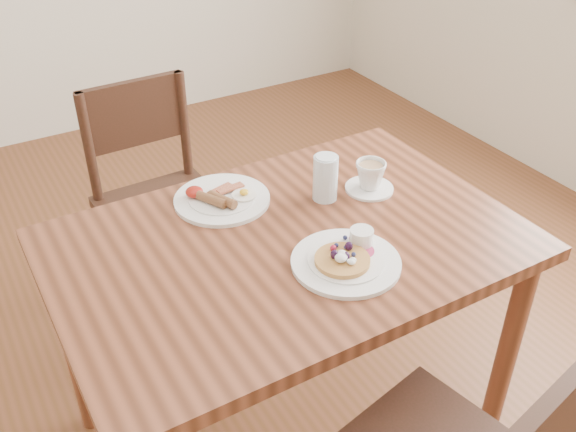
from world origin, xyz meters
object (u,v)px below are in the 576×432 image
at_px(pancake_plate, 347,259).
at_px(breakfast_plate, 221,198).
at_px(water_glass, 325,178).
at_px(dining_table, 288,268).
at_px(teacup_saucer, 370,177).
at_px(chair_far, 157,195).

distance_m(pancake_plate, breakfast_plate, 0.43).
xyz_separation_m(pancake_plate, water_glass, (0.12, 0.28, 0.05)).
bearing_deg(dining_table, pancake_plate, -66.01).
distance_m(breakfast_plate, teacup_saucer, 0.43).
distance_m(breakfast_plate, water_glass, 0.30).
bearing_deg(breakfast_plate, teacup_saucer, -21.74).
height_order(pancake_plate, teacup_saucer, teacup_saucer).
relative_size(breakfast_plate, teacup_saucer, 1.93).
height_order(dining_table, pancake_plate, pancake_plate).
bearing_deg(teacup_saucer, water_glass, 168.77).
xyz_separation_m(pancake_plate, teacup_saucer, (0.25, 0.25, 0.03)).
height_order(dining_table, breakfast_plate, breakfast_plate).
relative_size(dining_table, breakfast_plate, 4.44).
height_order(chair_far, teacup_saucer, chair_far).
distance_m(pancake_plate, teacup_saucer, 0.36).
xyz_separation_m(chair_far, pancake_plate, (0.16, -0.94, 0.27)).
bearing_deg(breakfast_plate, pancake_plate, -70.51).
height_order(dining_table, water_glass, water_glass).
xyz_separation_m(chair_far, teacup_saucer, (0.42, -0.69, 0.30)).
distance_m(dining_table, breakfast_plate, 0.28).
distance_m(pancake_plate, water_glass, 0.31).
relative_size(dining_table, chair_far, 1.36).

